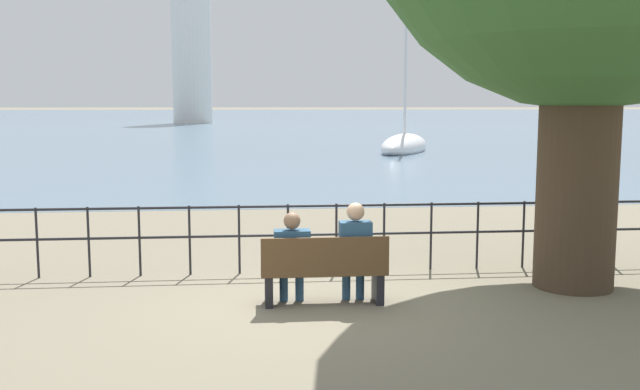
{
  "coord_description": "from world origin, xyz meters",
  "views": [
    {
      "loc": [
        -0.9,
        -8.89,
        2.55
      ],
      "look_at": [
        0.0,
        0.5,
        1.34
      ],
      "focal_mm": 40.0,
      "sensor_mm": 36.0,
      "label": 1
    }
  ],
  "objects_px": {
    "seated_person_left": "(292,253)",
    "seated_person_right": "(355,248)",
    "sailboat_0": "(404,146)",
    "harbor_lighthouse": "(191,17)",
    "park_bench": "(324,272)"
  },
  "relations": [
    {
      "from": "seated_person_left",
      "to": "seated_person_right",
      "type": "bearing_deg",
      "value": -0.2
    },
    {
      "from": "sailboat_0",
      "to": "harbor_lighthouse",
      "type": "bearing_deg",
      "value": 128.65
    },
    {
      "from": "sailboat_0",
      "to": "harbor_lighthouse",
      "type": "height_order",
      "value": "harbor_lighthouse"
    },
    {
      "from": "sailboat_0",
      "to": "harbor_lighthouse",
      "type": "distance_m",
      "value": 61.79
    },
    {
      "from": "park_bench",
      "to": "harbor_lighthouse",
      "type": "bearing_deg",
      "value": 95.64
    },
    {
      "from": "seated_person_right",
      "to": "park_bench",
      "type": "bearing_deg",
      "value": -169.89
    },
    {
      "from": "seated_person_left",
      "to": "harbor_lighthouse",
      "type": "xyz_separation_m",
      "value": [
        -8.18,
        86.8,
        13.05
      ]
    },
    {
      "from": "seated_person_right",
      "to": "seated_person_left",
      "type": "bearing_deg",
      "value": 179.8
    },
    {
      "from": "harbor_lighthouse",
      "to": "sailboat_0",
      "type": "bearing_deg",
      "value": -74.81
    },
    {
      "from": "park_bench",
      "to": "harbor_lighthouse",
      "type": "distance_m",
      "value": 88.3
    },
    {
      "from": "seated_person_left",
      "to": "harbor_lighthouse",
      "type": "height_order",
      "value": "harbor_lighthouse"
    },
    {
      "from": "seated_person_right",
      "to": "harbor_lighthouse",
      "type": "height_order",
      "value": "harbor_lighthouse"
    },
    {
      "from": "park_bench",
      "to": "seated_person_right",
      "type": "height_order",
      "value": "seated_person_right"
    },
    {
      "from": "park_bench",
      "to": "harbor_lighthouse",
      "type": "xyz_separation_m",
      "value": [
        -8.58,
        86.88,
        13.28
      ]
    },
    {
      "from": "seated_person_left",
      "to": "sailboat_0",
      "type": "xyz_separation_m",
      "value": [
        7.63,
        28.58,
        -0.33
      ]
    }
  ]
}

